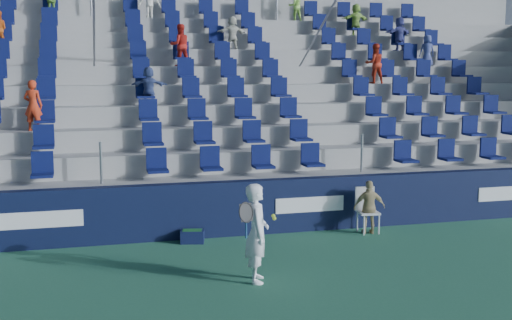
# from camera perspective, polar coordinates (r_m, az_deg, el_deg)

# --- Properties ---
(ground) EXTENTS (70.00, 70.00, 0.00)m
(ground) POSITION_cam_1_polar(r_m,az_deg,el_deg) (11.37, 2.69, -10.49)
(ground) COLOR #30704F
(ground) RESTS_ON ground
(sponsor_wall) EXTENTS (24.00, 0.32, 1.20)m
(sponsor_wall) POSITION_cam_1_polar(r_m,az_deg,el_deg) (14.14, -1.14, -4.25)
(sponsor_wall) COLOR black
(sponsor_wall) RESTS_ON ground
(grandstand) EXTENTS (24.00, 8.17, 6.63)m
(grandstand) POSITION_cam_1_polar(r_m,az_deg,el_deg) (18.86, -4.83, 3.54)
(grandstand) COLOR #9F9F9A
(grandstand) RESTS_ON ground
(tennis_player) EXTENTS (0.69, 0.69, 1.71)m
(tennis_player) POSITION_cam_1_polar(r_m,az_deg,el_deg) (10.98, 0.08, -6.49)
(tennis_player) COLOR white
(tennis_player) RESTS_ON ground
(line_judge_chair) EXTENTS (0.49, 0.50, 1.01)m
(line_judge_chair) POSITION_cam_1_polar(r_m,az_deg,el_deg) (14.56, 9.79, -4.10)
(line_judge_chair) COLOR white
(line_judge_chair) RESTS_ON ground
(line_judge) EXTENTS (0.74, 0.43, 1.19)m
(line_judge) POSITION_cam_1_polar(r_m,az_deg,el_deg) (14.42, 10.05, -4.15)
(line_judge) COLOR tan
(line_judge) RESTS_ON ground
(ball_bin) EXTENTS (0.55, 0.42, 0.27)m
(ball_bin) POSITION_cam_1_polar(r_m,az_deg,el_deg) (13.63, -5.68, -6.71)
(ball_bin) COLOR #10183D
(ball_bin) RESTS_ON ground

